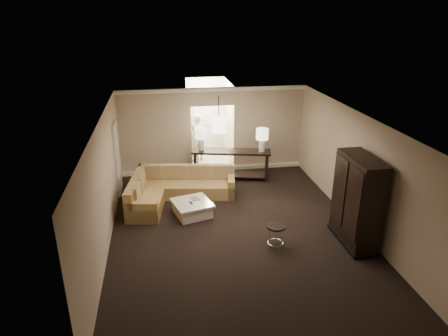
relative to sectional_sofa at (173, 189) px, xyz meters
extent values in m
plane|color=black|center=(1.43, -1.95, -0.34)|extent=(8.00, 8.00, 0.00)
cube|color=#C2AE93|center=(1.43, 2.05, 1.06)|extent=(6.00, 0.04, 2.80)
cube|color=#C2AE93|center=(1.43, -5.95, 1.06)|extent=(6.00, 0.04, 2.80)
cube|color=#C2AE93|center=(-1.57, -1.95, 1.06)|extent=(0.04, 8.00, 2.80)
cube|color=#C2AE93|center=(4.43, -1.95, 1.06)|extent=(0.04, 8.00, 2.80)
cube|color=white|center=(1.43, -1.95, 2.46)|extent=(6.00, 8.00, 0.02)
cube|color=white|center=(1.43, 2.00, 2.39)|extent=(6.00, 0.10, 0.12)
cube|color=white|center=(1.43, 2.00, -0.28)|extent=(6.00, 0.10, 0.12)
cube|color=silver|center=(-1.54, 0.85, 0.71)|extent=(0.05, 0.90, 2.10)
cube|color=silver|center=(1.43, 3.05, -0.34)|extent=(1.40, 2.00, 0.01)
cube|color=#F5ECC8|center=(0.73, 3.05, 1.06)|extent=(0.04, 2.00, 2.80)
cube|color=#F5ECC8|center=(2.13, 3.05, 1.06)|extent=(0.04, 2.00, 2.80)
cube|color=#F5ECC8|center=(1.43, 4.05, 1.06)|extent=(1.40, 0.04, 2.80)
cube|color=silver|center=(1.43, 4.02, 0.71)|extent=(0.90, 0.05, 2.10)
cube|color=brown|center=(0.38, 0.25, -0.14)|extent=(2.91, 1.28, 0.39)
cube|color=brown|center=(-0.76, -0.66, -0.14)|extent=(1.04, 1.43, 0.39)
cube|color=brown|center=(0.43, 0.55, 0.27)|extent=(2.81, 0.67, 0.43)
cube|color=brown|center=(-0.99, -0.15, 0.27)|extent=(0.58, 2.26, 0.43)
cube|color=brown|center=(1.68, 0.04, -0.05)|extent=(0.32, 0.86, 0.58)
cube|color=brown|center=(-0.85, -1.22, -0.05)|extent=(0.86, 0.32, 0.58)
cube|color=#8E714B|center=(-0.60, 0.67, 0.29)|extent=(0.60, 0.24, 0.43)
cube|color=#8E714B|center=(0.10, 0.56, 0.29)|extent=(0.60, 0.24, 0.43)
cube|color=#8E714B|center=(0.79, 0.45, 0.29)|extent=(0.60, 0.24, 0.43)
cube|color=#8E714B|center=(1.49, 0.34, 0.29)|extent=(0.60, 0.24, 0.43)
cube|color=#8E714B|center=(-0.87, -0.07, 0.29)|extent=(0.24, 0.58, 0.43)
cube|color=#8E714B|center=(-0.97, -0.72, 0.29)|extent=(0.24, 0.58, 0.43)
cube|color=silver|center=(0.45, -0.99, -0.18)|extent=(1.04, 1.04, 0.32)
cube|color=silver|center=(0.45, -0.99, 0.01)|extent=(1.15, 1.15, 0.06)
cube|color=black|center=(0.42, -1.05, 0.05)|extent=(0.09, 0.16, 0.02)
cube|color=#BCAEA5|center=(0.55, -0.82, 0.04)|extent=(0.27, 0.33, 0.01)
cube|color=black|center=(1.90, 1.25, 0.58)|extent=(2.51, 1.09, 0.07)
cube|color=black|center=(0.81, 1.50, 0.11)|extent=(0.20, 0.51, 0.89)
cube|color=black|center=(2.99, 1.00, 0.11)|extent=(0.20, 0.51, 0.89)
cube|color=black|center=(1.90, 1.25, -0.20)|extent=(2.39, 1.01, 0.04)
cube|color=black|center=(4.03, -2.90, 0.71)|extent=(0.58, 1.40, 2.09)
cube|color=black|center=(3.73, -3.25, 0.86)|extent=(0.03, 0.62, 1.60)
cube|color=black|center=(3.73, -2.55, 0.86)|extent=(0.03, 0.62, 1.60)
cube|color=black|center=(4.03, -2.90, -0.29)|extent=(0.62, 1.46, 0.10)
cylinder|color=black|center=(2.19, -2.82, 0.19)|extent=(0.44, 0.44, 0.04)
torus|color=silver|center=(2.19, -2.82, -0.24)|extent=(0.36, 0.36, 0.02)
cylinder|color=silver|center=(2.35, -2.78, -0.08)|extent=(0.02, 0.02, 0.52)
cylinder|color=silver|center=(2.07, -2.70, -0.08)|extent=(0.02, 0.02, 0.52)
cylinder|color=silver|center=(2.15, -2.99, -0.08)|extent=(0.02, 0.02, 0.52)
cylinder|color=white|center=(0.98, 1.46, 0.81)|extent=(0.18, 0.18, 0.39)
cylinder|color=#FCEDBD|center=(0.98, 1.46, 1.17)|extent=(0.38, 0.38, 0.33)
cylinder|color=white|center=(2.82, 1.04, 0.81)|extent=(0.18, 0.18, 0.39)
cylinder|color=#FCEDBD|center=(2.82, 1.04, 1.17)|extent=(0.38, 0.38, 0.33)
cylinder|color=black|center=(1.43, 0.75, 2.16)|extent=(0.02, 0.02, 0.60)
cube|color=#F4E1BE|center=(1.43, 0.75, 1.61)|extent=(0.38, 0.38, 0.48)
imported|color=beige|center=(0.98, 3.09, 0.62)|extent=(0.76, 0.58, 1.90)
camera|label=1|loc=(-0.24, -10.36, 4.72)|focal=32.00mm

